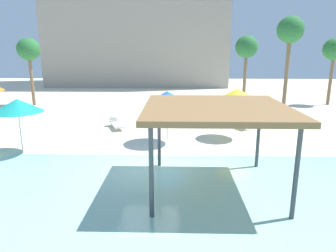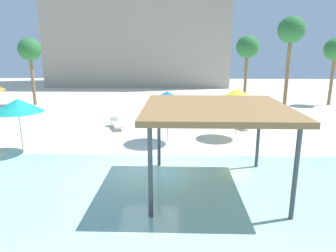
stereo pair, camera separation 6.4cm
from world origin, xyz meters
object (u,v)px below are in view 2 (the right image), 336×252
object	(u,v)px
lounge_chair_0	(237,122)
lounge_chair_2	(117,123)
palm_tree_2	(291,33)
beach_umbrella_blue_3	(167,97)
palm_tree_3	(247,48)
palm_tree_0	(335,51)
beach_umbrella_yellow_0	(237,94)
palm_tree_1	(30,51)
beach_umbrella_teal_4	(18,105)
shade_pavilion	(216,111)

from	to	relation	value
lounge_chair_0	lounge_chair_2	size ratio (longest dim) A/B	0.99
lounge_chair_0	palm_tree_2	world-z (taller)	palm_tree_2
beach_umbrella_blue_3	palm_tree_2	world-z (taller)	palm_tree_2
lounge_chair_2	palm_tree_3	distance (m)	13.70
palm_tree_0	palm_tree_3	bearing A→B (deg)	-178.71
beach_umbrella_blue_3	palm_tree_3	bearing A→B (deg)	61.04
palm_tree_3	beach_umbrella_yellow_0	bearing A→B (deg)	-104.24
lounge_chair_2	beach_umbrella_blue_3	bearing A→B (deg)	24.98
palm_tree_1	beach_umbrella_yellow_0	bearing A→B (deg)	-32.08
beach_umbrella_yellow_0	palm_tree_0	size ratio (longest dim) A/B	0.48
lounge_chair_0	lounge_chair_2	bearing A→B (deg)	-115.07
beach_umbrella_teal_4	shade_pavilion	bearing A→B (deg)	-22.37
palm_tree_1	palm_tree_3	size ratio (longest dim) A/B	0.97
beach_umbrella_blue_3	shade_pavilion	bearing A→B (deg)	-71.82
shade_pavilion	beach_umbrella_teal_4	xyz separation A→B (m)	(-8.54, 3.52, -0.51)
beach_umbrella_yellow_0	shade_pavilion	bearing A→B (deg)	-106.80
beach_umbrella_yellow_0	lounge_chair_0	distance (m)	3.22
shade_pavilion	palm_tree_3	xyz separation A→B (m)	(4.63, 17.03, 2.05)
beach_umbrella_yellow_0	palm_tree_3	xyz separation A→B (m)	(2.68, 10.56, 2.39)
lounge_chair_2	palm_tree_3	size ratio (longest dim) A/B	0.33
beach_umbrella_teal_4	palm_tree_0	xyz separation A→B (m)	(20.66, 13.69, 2.37)
shade_pavilion	beach_umbrella_yellow_0	bearing A→B (deg)	73.20
beach_umbrella_blue_3	lounge_chair_0	size ratio (longest dim) A/B	1.39
beach_umbrella_blue_3	beach_umbrella_teal_4	xyz separation A→B (m)	(-6.76, -1.92, -0.13)
beach_umbrella_yellow_0	palm_tree_3	bearing A→B (deg)	75.76
beach_umbrella_yellow_0	beach_umbrella_blue_3	world-z (taller)	beach_umbrella_yellow_0
palm_tree_0	beach_umbrella_blue_3	bearing A→B (deg)	-139.75
lounge_chair_0	palm_tree_2	xyz separation A→B (m)	(4.30, 4.18, 5.60)
beach_umbrella_teal_4	lounge_chair_2	xyz separation A→B (m)	(3.49, 4.95, -1.95)
beach_umbrella_blue_3	lounge_chair_0	xyz separation A→B (m)	(4.27, 3.39, -2.07)
beach_umbrella_teal_4	palm_tree_3	distance (m)	19.05
shade_pavilion	palm_tree_3	size ratio (longest dim) A/B	0.80
lounge_chair_2	palm_tree_1	bearing A→B (deg)	-154.12
palm_tree_2	palm_tree_3	bearing A→B (deg)	118.15
lounge_chair_2	palm_tree_0	distance (m)	19.74
shade_pavilion	lounge_chair_2	distance (m)	10.16
lounge_chair_2	palm_tree_0	xyz separation A→B (m)	(17.16, 8.74, 4.32)
beach_umbrella_blue_3	palm_tree_1	xyz separation A→B (m)	(-12.08, 10.95, 2.25)
lounge_chair_2	palm_tree_1	distance (m)	12.62
shade_pavilion	beach_umbrella_yellow_0	xyz separation A→B (m)	(1.95, 6.47, -0.34)
palm_tree_1	lounge_chair_2	bearing A→B (deg)	-41.96
palm_tree_2	palm_tree_3	size ratio (longest dim) A/B	1.19
palm_tree_0	lounge_chair_2	bearing A→B (deg)	-153.01
beach_umbrella_blue_3	palm_tree_2	distance (m)	11.97
palm_tree_3	palm_tree_0	bearing A→B (deg)	1.29
lounge_chair_2	beach_umbrella_teal_4	bearing A→B (deg)	-57.39
beach_umbrella_yellow_0	palm_tree_1	world-z (taller)	palm_tree_1
lounge_chair_0	palm_tree_1	bearing A→B (deg)	-142.67
beach_umbrella_yellow_0	palm_tree_0	distance (m)	14.94
shade_pavilion	beach_umbrella_blue_3	world-z (taller)	shade_pavilion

